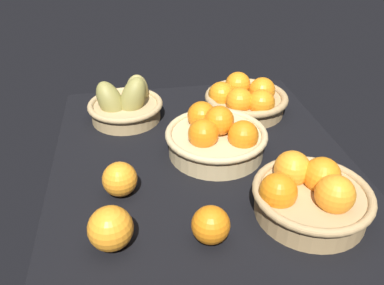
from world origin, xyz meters
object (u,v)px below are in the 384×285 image
at_px(loose_orange_side_gap, 211,225).
at_px(basket_center, 216,137).
at_px(basket_far_right, 310,194).
at_px(loose_orange_front_gap, 120,179).
at_px(basket_far_left, 245,99).
at_px(loose_orange_back_gap, 111,228).
at_px(basket_near_left_pears, 126,105).

bearing_deg(loose_orange_side_gap, basket_center, 165.66).
xyz_separation_m(basket_far_right, basket_center, (-0.24, -0.14, -0.00)).
height_order(basket_far_right, loose_orange_front_gap, basket_far_right).
bearing_deg(basket_far_right, basket_far_left, -179.29).
bearing_deg(basket_far_left, loose_orange_side_gap, -22.96).
bearing_deg(basket_center, loose_orange_front_gap, -63.09).
height_order(basket_center, loose_orange_side_gap, basket_center).
distance_m(loose_orange_back_gap, loose_orange_side_gap, 0.18).
height_order(basket_far_left, basket_near_left_pears, basket_near_left_pears).
bearing_deg(basket_near_left_pears, basket_far_left, 86.02).
bearing_deg(basket_far_left, basket_center, -33.73).
relative_size(basket_far_right, basket_far_left, 0.98).
bearing_deg(basket_near_left_pears, basket_far_right, 37.04).
bearing_deg(loose_orange_side_gap, loose_orange_back_gap, -94.95).
height_order(basket_center, loose_orange_front_gap, basket_center).
relative_size(basket_far_left, loose_orange_side_gap, 3.35).
xyz_separation_m(basket_far_right, basket_near_left_pears, (-0.46, -0.35, -0.00)).
relative_size(basket_near_left_pears, loose_orange_front_gap, 2.81).
distance_m(loose_orange_front_gap, loose_orange_back_gap, 0.15).
bearing_deg(loose_orange_side_gap, loose_orange_front_gap, -135.12).
distance_m(basket_center, loose_orange_front_gap, 0.26).
height_order(basket_near_left_pears, loose_orange_back_gap, basket_near_left_pears).
height_order(basket_far_left, loose_orange_back_gap, basket_far_left).
xyz_separation_m(basket_far_right, basket_far_left, (-0.44, -0.01, -0.00)).
bearing_deg(basket_far_right, loose_orange_side_gap, -79.09).
distance_m(basket_center, loose_orange_back_gap, 0.37).
height_order(basket_near_left_pears, loose_orange_side_gap, basket_near_left_pears).
distance_m(basket_far_right, loose_orange_side_gap, 0.21).
distance_m(basket_far_left, loose_orange_back_gap, 0.60).
xyz_separation_m(basket_far_left, loose_orange_front_gap, (0.31, -0.37, -0.01)).
distance_m(basket_center, basket_near_left_pears, 0.31).
bearing_deg(loose_orange_back_gap, loose_orange_side_gap, 85.05).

